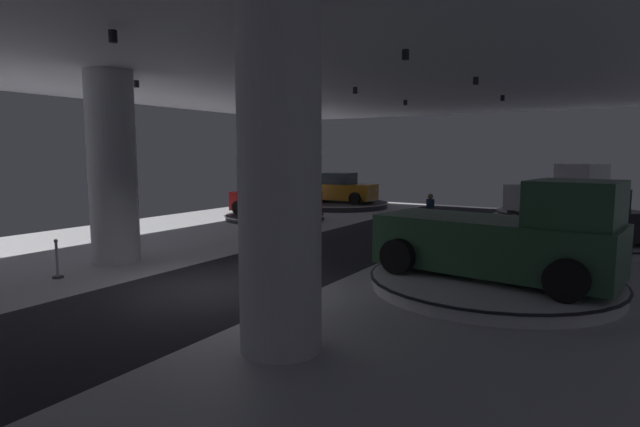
# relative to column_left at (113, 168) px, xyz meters

# --- Properties ---
(ground) EXTENTS (24.00, 44.00, 0.06)m
(ground) POSITION_rel_column_left_xyz_m (4.47, -0.80, -2.77)
(ground) COLOR #B2B2B7
(ceiling_with_spotlights) EXTENTS (24.00, 44.00, 0.39)m
(ceiling_with_spotlights) POSITION_rel_column_left_xyz_m (4.47, -0.80, 2.80)
(ceiling_with_spotlights) COLOR silver
(column_left) EXTENTS (1.35, 1.35, 5.50)m
(column_left) POSITION_rel_column_left_xyz_m (0.00, 0.00, 0.00)
(column_left) COLOR silver
(column_left) RESTS_ON ground
(column_right) EXTENTS (1.32, 1.32, 5.50)m
(column_right) POSITION_rel_column_left_xyz_m (8.05, -2.94, 0.00)
(column_right) COLOR silver
(column_right) RESTS_ON ground
(display_platform_deep_right) EXTENTS (5.68, 5.68, 0.34)m
(display_platform_deep_right) POSITION_rel_column_left_xyz_m (9.89, 17.53, -2.56)
(display_platform_deep_right) COLOR #B7B7BC
(display_platform_deep_right) RESTS_ON ground
(pickup_truck_deep_right) EXTENTS (4.54, 5.64, 2.30)m
(pickup_truck_deep_right) POSITION_rel_column_left_xyz_m (10.05, 17.81, -1.47)
(pickup_truck_deep_right) COLOR silver
(pickup_truck_deep_right) RESTS_ON display_platform_deep_right
(display_platform_far_right) EXTENTS (5.34, 5.34, 0.31)m
(display_platform_far_right) POSITION_rel_column_left_xyz_m (11.58, 9.90, -2.58)
(display_platform_far_right) COLOR #B7B7BC
(display_platform_far_right) RESTS_ON ground
(display_car_far_right) EXTENTS (4.00, 4.42, 1.71)m
(display_car_far_right) POSITION_rel_column_left_xyz_m (11.60, 9.88, -1.67)
(display_car_far_right) COLOR black
(display_car_far_right) RESTS_ON display_platform_far_right
(display_platform_far_left) EXTENTS (4.84, 4.84, 0.24)m
(display_platform_far_left) POSITION_rel_column_left_xyz_m (-1.74, 10.22, -2.61)
(display_platform_far_left) COLOR #333338
(display_platform_far_left) RESTS_ON ground
(display_car_far_left) EXTENTS (4.30, 2.37, 1.71)m
(display_car_far_left) POSITION_rel_column_left_xyz_m (-1.71, 10.22, -1.74)
(display_car_far_left) COLOR red
(display_car_far_left) RESTS_ON display_platform_far_left
(display_platform_mid_right) EXTENTS (5.68, 5.68, 0.31)m
(display_platform_mid_right) POSITION_rel_column_left_xyz_m (10.14, 2.60, -2.58)
(display_platform_mid_right) COLOR silver
(display_platform_mid_right) RESTS_ON ground
(pickup_truck_mid_right) EXTENTS (5.52, 3.19, 2.30)m
(pickup_truck_mid_right) POSITION_rel_column_left_xyz_m (10.46, 2.56, -1.50)
(pickup_truck_mid_right) COLOR #2D5638
(pickup_truck_mid_right) RESTS_ON display_platform_mid_right
(display_platform_deep_left) EXTENTS (5.67, 5.67, 0.33)m
(display_platform_deep_left) POSITION_rel_column_left_xyz_m (-1.71, 16.55, -2.57)
(display_platform_deep_left) COLOR #333338
(display_platform_deep_left) RESTS_ON ground
(display_car_deep_left) EXTENTS (4.32, 2.41, 1.71)m
(display_car_deep_left) POSITION_rel_column_left_xyz_m (-1.74, 16.55, -1.66)
(display_car_deep_left) COLOR #B77519
(display_car_deep_left) RESTS_ON display_platform_deep_left
(visitor_walking_near) EXTENTS (0.32, 0.32, 1.59)m
(visitor_walking_near) POSITION_rel_column_left_xyz_m (6.12, 9.85, -1.84)
(visitor_walking_near) COLOR black
(visitor_walking_near) RESTS_ON ground
(stanchion_a) EXTENTS (0.28, 0.28, 1.01)m
(stanchion_a) POSITION_rel_column_left_xyz_m (0.40, -2.06, -2.38)
(stanchion_a) COLOR #333338
(stanchion_a) RESTS_ON ground
(stanchion_b) EXTENTS (0.28, 0.28, 1.01)m
(stanchion_b) POSITION_rel_column_left_xyz_m (8.22, 5.10, -2.38)
(stanchion_b) COLOR #333338
(stanchion_b) RESTS_ON ground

